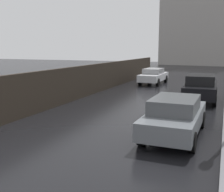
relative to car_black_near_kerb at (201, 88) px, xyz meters
The scene contains 3 objects.
car_black_near_kerb is the anchor object (origin of this frame).
car_grey_mid_road 7.24m from the car_black_near_kerb, 92.00° to the right, with size 1.81×4.45×1.39m.
car_white_far_ahead 8.11m from the car_black_near_kerb, 123.29° to the left, with size 1.79×4.38×1.33m.
Camera 1 is at (3.98, -2.08, 3.09)m, focal length 45.39 mm.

